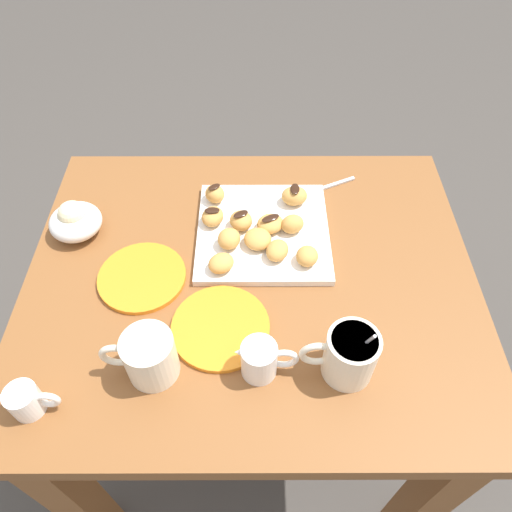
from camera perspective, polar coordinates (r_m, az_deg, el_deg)
name	(u,v)px	position (r m, az deg, el deg)	size (l,w,h in m)	color
ground_plane	(253,419)	(1.59, -0.37, -18.58)	(8.00, 8.00, 0.00)	#423D38
dining_table	(252,318)	(1.07, -0.53, -7.31)	(0.88, 0.73, 0.73)	brown
pastry_plate_square	(263,232)	(1.01, 0.83, 2.88)	(0.27, 0.27, 0.02)	white
coffee_mug_cream_left	(349,354)	(0.81, 10.89, -11.28)	(0.13, 0.09, 0.15)	silver
coffee_mug_cream_right	(148,356)	(0.81, -12.54, -11.37)	(0.13, 0.09, 0.09)	silver
cream_pitcher_white	(260,359)	(0.80, 0.51, -12.01)	(0.10, 0.06, 0.07)	white
ice_cream_bowl	(75,220)	(1.06, -20.53, 3.96)	(0.11, 0.11, 0.08)	white
chocolate_sauce_pitcher	(25,400)	(0.86, -25.53, -15.03)	(0.09, 0.05, 0.06)	white
saucer_orange_left	(221,327)	(0.88, -4.20, -8.35)	(0.18, 0.18, 0.01)	orange
saucer_orange_right	(142,277)	(0.96, -13.26, -2.42)	(0.17, 0.17, 0.01)	orange
loose_spoon_near_saucer	(316,190)	(1.12, 7.05, 7.67)	(0.15, 0.08, 0.01)	silver
beignet_0	(229,239)	(0.96, -3.20, 2.04)	(0.05, 0.04, 0.04)	#D19347
beignet_1	(270,224)	(0.99, 1.69, 3.81)	(0.06, 0.05, 0.03)	#D19347
chocolate_drizzle_1	(270,218)	(0.98, 1.71, 4.48)	(0.04, 0.02, 0.01)	black
beignet_2	(241,221)	(1.00, -1.78, 4.18)	(0.05, 0.05, 0.04)	#D19347
chocolate_drizzle_2	(241,214)	(0.98, -1.80, 4.97)	(0.03, 0.02, 0.01)	black
beignet_3	(293,224)	(0.99, 4.32, 3.77)	(0.05, 0.04, 0.04)	#D19347
beignet_4	(307,256)	(0.94, 6.04, -0.01)	(0.05, 0.04, 0.03)	#D19347
beignet_5	(277,250)	(0.95, 2.52, 0.66)	(0.04, 0.05, 0.03)	#D19347
beignet_6	(221,263)	(0.93, -4.13, -0.85)	(0.05, 0.04, 0.03)	#D19347
beignet_7	(215,194)	(1.06, -4.87, 7.30)	(0.04, 0.05, 0.04)	#D19347
chocolate_drizzle_7	(214,187)	(1.04, -4.94, 8.10)	(0.03, 0.02, 0.01)	black
beignet_8	(213,216)	(1.01, -5.13, 4.66)	(0.04, 0.05, 0.03)	#D19347
chocolate_drizzle_8	(212,210)	(1.00, -5.20, 5.37)	(0.03, 0.02, 0.01)	black
beignet_9	(294,196)	(1.05, 4.54, 7.07)	(0.05, 0.06, 0.04)	#D19347
chocolate_drizzle_9	(295,189)	(1.04, 4.61, 7.89)	(0.03, 0.02, 0.01)	black
beignet_10	(258,239)	(0.96, 0.20, 2.01)	(0.05, 0.06, 0.03)	#D19347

